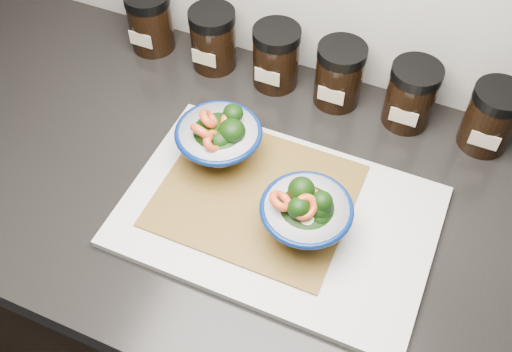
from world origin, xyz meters
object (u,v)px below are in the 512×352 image
at_px(spice_jar_a, 150,21).
at_px(spice_jar_b, 213,39).
at_px(spice_jar_c, 276,57).
at_px(bowl_left, 219,139).
at_px(cutting_board, 278,216).
at_px(bowl_right, 306,214).
at_px(spice_jar_f, 491,118).
at_px(spice_jar_e, 411,95).
at_px(spice_jar_d, 339,75).

relative_size(spice_jar_a, spice_jar_b, 1.00).
bearing_deg(spice_jar_c, spice_jar_a, 180.00).
relative_size(bowl_left, spice_jar_a, 1.18).
distance_m(cutting_board, spice_jar_c, 0.30).
height_order(bowl_right, spice_jar_c, bowl_right).
bearing_deg(spice_jar_b, spice_jar_a, 180.00).
height_order(cutting_board, spice_jar_b, spice_jar_b).
relative_size(bowl_left, bowl_right, 1.03).
bearing_deg(bowl_left, spice_jar_f, 29.62).
bearing_deg(spice_jar_e, spice_jar_a, 180.00).
xyz_separation_m(spice_jar_c, spice_jar_f, (0.36, 0.00, 0.00)).
distance_m(bowl_left, spice_jar_b, 0.24).
xyz_separation_m(spice_jar_c, spice_jar_d, (0.11, 0.00, 0.00)).
distance_m(spice_jar_b, spice_jar_d, 0.23).
relative_size(spice_jar_a, spice_jar_d, 1.00).
xyz_separation_m(cutting_board, spice_jar_e, (0.12, 0.27, 0.05)).
bearing_deg(spice_jar_c, spice_jar_b, 180.00).
relative_size(cutting_board, spice_jar_b, 3.98).
xyz_separation_m(bowl_right, spice_jar_d, (-0.05, 0.29, -0.00)).
distance_m(spice_jar_c, spice_jar_e, 0.24).
bearing_deg(spice_jar_c, cutting_board, -66.89).
bearing_deg(spice_jar_c, spice_jar_f, 0.00).
height_order(bowl_left, spice_jar_a, bowl_left).
height_order(bowl_left, spice_jar_c, bowl_left).
height_order(bowl_left, spice_jar_f, bowl_left).
bearing_deg(spice_jar_e, spice_jar_d, 180.00).
distance_m(spice_jar_b, spice_jar_e, 0.36).
bearing_deg(spice_jar_a, spice_jar_e, 0.00).
relative_size(bowl_right, spice_jar_e, 1.15).
distance_m(spice_jar_c, spice_jar_f, 0.36).
bearing_deg(bowl_right, spice_jar_e, 75.69).
relative_size(bowl_right, spice_jar_d, 1.15).
distance_m(bowl_right, spice_jar_f, 0.35).
height_order(spice_jar_b, spice_jar_e, same).
bearing_deg(spice_jar_a, cutting_board, -36.88).
distance_m(spice_jar_a, spice_jar_c, 0.25).
bearing_deg(spice_jar_e, cutting_board, -113.72).
distance_m(spice_jar_a, spice_jar_e, 0.48).
xyz_separation_m(cutting_board, spice_jar_c, (-0.12, 0.27, 0.05)).
relative_size(spice_jar_b, spice_jar_c, 1.00).
relative_size(spice_jar_a, spice_jar_c, 1.00).
height_order(spice_jar_e, spice_jar_f, same).
xyz_separation_m(spice_jar_a, spice_jar_e, (0.48, 0.00, 0.00)).
height_order(bowl_right, spice_jar_f, bowl_right).
distance_m(spice_jar_e, spice_jar_f, 0.13).
xyz_separation_m(bowl_left, spice_jar_c, (0.01, 0.21, -0.00)).
bearing_deg(spice_jar_d, spice_jar_f, 0.00).
xyz_separation_m(bowl_right, spice_jar_a, (-0.41, 0.29, -0.00)).
bearing_deg(spice_jar_f, spice_jar_a, 180.00).
relative_size(bowl_left, spice_jar_b, 1.18).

